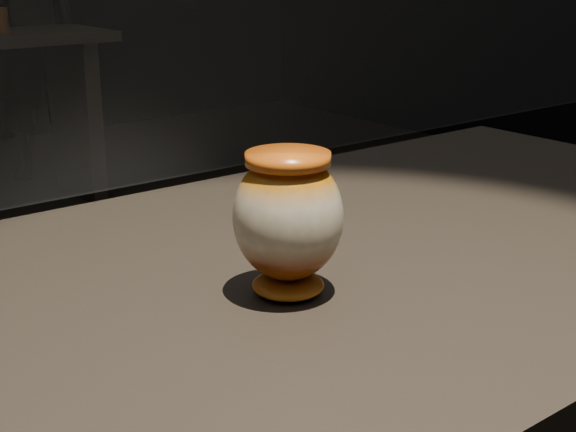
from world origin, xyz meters
The scene contains 3 objects.
main_vase centered at (0.08, -0.07, 0.99)m, with size 0.15×0.15×0.16m.
back_vase_right centered at (0.96, 3.33, 0.96)m, with size 0.07×0.07×0.12m, color brown.
visitor centered at (1.32, 3.88, 0.82)m, with size 0.60×0.39×1.64m, color black.
Camera 1 is at (-0.44, -0.72, 1.26)m, focal length 50.00 mm.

